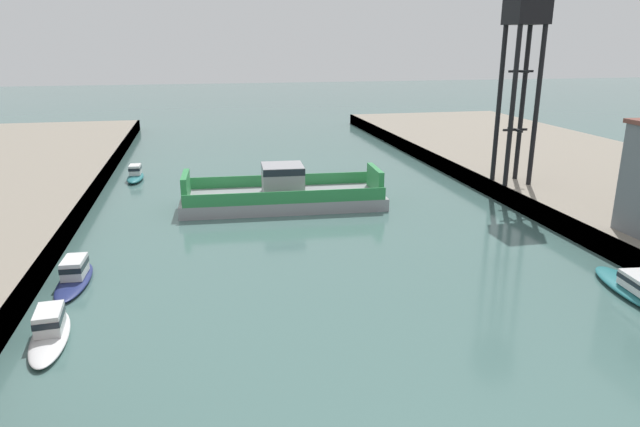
% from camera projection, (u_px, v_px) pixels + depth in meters
% --- Properties ---
extents(chain_ferry, '(18.56, 7.50, 3.83)m').
position_uv_depth(chain_ferry, '(283.00, 194.00, 51.87)').
color(chain_ferry, '#939399').
rests_on(chain_ferry, ground).
extents(moored_boat_near_left, '(3.27, 7.96, 1.45)m').
position_uv_depth(moored_boat_near_left, '(639.00, 289.00, 33.46)').
color(moored_boat_near_left, '#237075').
rests_on(moored_boat_near_left, ground).
extents(moored_boat_near_right, '(1.82, 5.13, 1.63)m').
position_uv_depth(moored_boat_near_right, '(135.00, 175.00, 61.76)').
color(moored_boat_near_right, '#237075').
rests_on(moored_boat_near_right, ground).
extents(moored_boat_mid_left, '(2.05, 6.34, 1.54)m').
position_uv_depth(moored_boat_mid_left, '(74.00, 274.00, 35.36)').
color(moored_boat_mid_left, navy).
rests_on(moored_boat_mid_left, ground).
extents(moored_boat_mid_right, '(2.23, 6.24, 1.53)m').
position_uv_depth(moored_boat_mid_right, '(50.00, 329.00, 28.66)').
color(moored_boat_mid_right, white).
rests_on(moored_boat_mid_right, ground).
extents(crane_tower, '(3.13, 3.13, 17.84)m').
position_uv_depth(crane_tower, '(525.00, 29.00, 50.21)').
color(crane_tower, black).
rests_on(crane_tower, quay_right).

